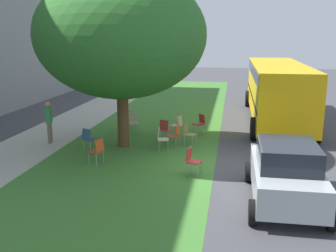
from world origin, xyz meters
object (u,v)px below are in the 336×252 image
at_px(chair_0, 131,117).
at_px(chair_10, 133,121).
at_px(chair_5, 188,133).
at_px(street_tree, 121,35).
at_px(school_bus, 277,86).
at_px(chair_8, 161,137).
at_px(parked_car, 286,173).
at_px(chair_3, 97,150).
at_px(chair_9, 200,122).
at_px(chair_1, 175,134).
at_px(chair_2, 178,124).
at_px(pedestrian_1, 49,120).
at_px(chair_6, 192,159).
at_px(chair_7, 165,128).
at_px(chair_4, 89,138).

height_order(chair_0, chair_10, same).
bearing_deg(chair_10, chair_5, -122.89).
distance_m(street_tree, school_bus, 8.97).
height_order(chair_8, parked_car, parked_car).
bearing_deg(chair_8, parked_car, -136.35).
height_order(chair_5, chair_10, same).
xyz_separation_m(chair_3, chair_9, (4.76, -3.06, 0.00)).
xyz_separation_m(street_tree, parked_car, (-4.56, -5.59, -3.43)).
distance_m(street_tree, chair_0, 4.89).
height_order(street_tree, chair_1, street_tree).
relative_size(street_tree, chair_2, 7.53).
height_order(chair_1, pedestrian_1, pedestrian_1).
height_order(chair_2, chair_10, same).
relative_size(chair_3, school_bus, 0.08).
xyz_separation_m(chair_8, school_bus, (6.16, -4.78, 1.24)).
distance_m(chair_6, school_bus, 9.35).
bearing_deg(parked_car, chair_9, 21.77).
bearing_deg(street_tree, chair_1, -83.38).
bearing_deg(chair_8, street_tree, 77.72).
distance_m(chair_0, chair_7, 2.78).
relative_size(chair_10, parked_car, 0.24).
height_order(chair_4, school_bus, school_bus).
xyz_separation_m(street_tree, chair_4, (-0.87, 1.11, -3.75)).
bearing_deg(parked_car, chair_5, 31.17).
bearing_deg(chair_5, school_bus, -36.22).
distance_m(chair_8, chair_9, 3.06).
bearing_deg(chair_1, parked_car, -143.23).
xyz_separation_m(street_tree, chair_2, (1.98, -1.87, -3.75)).
relative_size(chair_4, parked_car, 0.24).
bearing_deg(chair_2, chair_6, -166.79).
bearing_deg(chair_3, chair_1, -42.04).
xyz_separation_m(chair_9, pedestrian_1, (-2.44, 5.88, 0.41)).
distance_m(street_tree, chair_10, 4.40).
relative_size(school_bus, pedestrian_1, 6.15).
distance_m(chair_0, chair_10, 0.86).
xyz_separation_m(chair_2, parked_car, (-6.54, -3.72, 0.32)).
height_order(street_tree, pedestrian_1, street_tree).
bearing_deg(chair_0, chair_10, -160.31).
distance_m(chair_3, chair_9, 5.66).
height_order(chair_6, chair_7, same).
bearing_deg(chair_1, chair_5, -56.39).
xyz_separation_m(chair_5, school_bus, (5.26, -3.85, 1.24)).
height_order(chair_4, chair_6, same).
relative_size(chair_7, school_bus, 0.08).
distance_m(chair_8, parked_car, 5.83).
height_order(chair_3, chair_10, same).
relative_size(chair_3, chair_8, 1.00).
distance_m(chair_0, school_bus, 7.45).
bearing_deg(chair_4, pedestrian_1, 65.71).
distance_m(chair_1, chair_9, 2.36).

